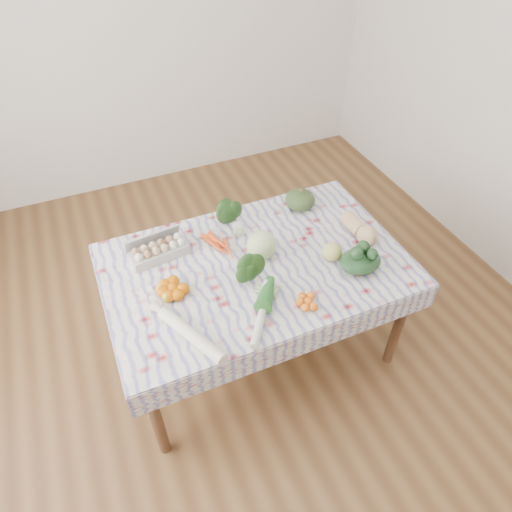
% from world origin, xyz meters
% --- Properties ---
extents(ground, '(4.50, 4.50, 0.00)m').
position_xyz_m(ground, '(0.00, 0.00, 0.00)').
color(ground, brown).
rests_on(ground, ground).
extents(wall_back, '(4.00, 0.04, 2.80)m').
position_xyz_m(wall_back, '(0.00, 2.25, 1.40)').
color(wall_back, silver).
rests_on(wall_back, ground).
extents(dining_table, '(1.60, 1.00, 0.75)m').
position_xyz_m(dining_table, '(0.00, 0.00, 0.68)').
color(dining_table, brown).
rests_on(dining_table, ground).
extents(tablecloth, '(1.66, 1.06, 0.01)m').
position_xyz_m(tablecloth, '(0.00, 0.00, 0.76)').
color(tablecloth, silver).
rests_on(tablecloth, dining_table).
extents(egg_carton, '(0.34, 0.17, 0.09)m').
position_xyz_m(egg_carton, '(-0.47, 0.26, 0.80)').
color(egg_carton, '#B2B3AE').
rests_on(egg_carton, tablecloth).
extents(carrot_bunch, '(0.22, 0.20, 0.04)m').
position_xyz_m(carrot_bunch, '(-0.11, 0.20, 0.78)').
color(carrot_bunch, '#F7591C').
rests_on(carrot_bunch, tablecloth).
extents(kale_bunch, '(0.17, 0.15, 0.14)m').
position_xyz_m(kale_bunch, '(0.02, 0.35, 0.83)').
color(kale_bunch, '#1C3D15').
rests_on(kale_bunch, tablecloth).
extents(kabocha_squash, '(0.21, 0.21, 0.12)m').
position_xyz_m(kabocha_squash, '(0.46, 0.36, 0.82)').
color(kabocha_squash, '#344B24').
rests_on(kabocha_squash, tablecloth).
extents(cabbage, '(0.19, 0.19, 0.17)m').
position_xyz_m(cabbage, '(0.05, 0.04, 0.85)').
color(cabbage, '#B5CE87').
rests_on(cabbage, tablecloth).
extents(butternut_squash, '(0.13, 0.27, 0.12)m').
position_xyz_m(butternut_squash, '(0.65, -0.02, 0.82)').
color(butternut_squash, '#DBB17C').
rests_on(butternut_squash, tablecloth).
extents(orange_cluster, '(0.27, 0.27, 0.07)m').
position_xyz_m(orange_cluster, '(-0.48, -0.03, 0.80)').
color(orange_cluster, '#D96503').
rests_on(orange_cluster, tablecloth).
extents(broccoli, '(0.23, 0.23, 0.12)m').
position_xyz_m(broccoli, '(-0.07, -0.17, 0.82)').
color(broccoli, '#1E4115').
rests_on(broccoli, tablecloth).
extents(mandarin_cluster, '(0.19, 0.19, 0.05)m').
position_xyz_m(mandarin_cluster, '(0.13, -0.37, 0.78)').
color(mandarin_cluster, orange).
rests_on(mandarin_cluster, tablecloth).
extents(grapefruit, '(0.14, 0.14, 0.11)m').
position_xyz_m(grapefruit, '(0.40, -0.13, 0.82)').
color(grapefruit, '#C2BC60').
rests_on(grapefruit, tablecloth).
extents(spinach_bag, '(0.28, 0.25, 0.10)m').
position_xyz_m(spinach_bag, '(0.51, -0.25, 0.81)').
color(spinach_bag, '#163218').
rests_on(spinach_bag, tablecloth).
extents(daikon, '(0.24, 0.42, 0.06)m').
position_xyz_m(daikon, '(-0.48, -0.35, 0.79)').
color(daikon, white).
rests_on(daikon, tablecloth).
extents(leek, '(0.27, 0.36, 0.05)m').
position_xyz_m(leek, '(-0.12, -0.35, 0.78)').
color(leek, beige).
rests_on(leek, tablecloth).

